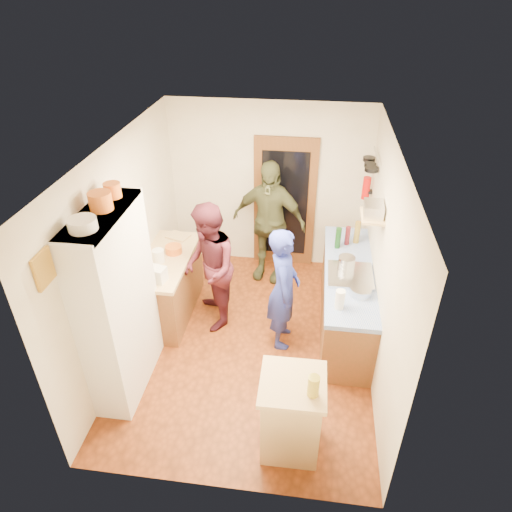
% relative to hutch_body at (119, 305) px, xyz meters
% --- Properties ---
extents(floor, '(3.00, 4.00, 0.02)m').
position_rel_hutch_body_xyz_m(floor, '(1.30, 0.80, -1.11)').
color(floor, brown).
rests_on(floor, ground).
extents(ceiling, '(3.00, 4.00, 0.02)m').
position_rel_hutch_body_xyz_m(ceiling, '(1.30, 0.80, 1.51)').
color(ceiling, silver).
rests_on(ceiling, ground).
extents(wall_back, '(3.00, 0.02, 2.60)m').
position_rel_hutch_body_xyz_m(wall_back, '(1.30, 2.81, 0.20)').
color(wall_back, beige).
rests_on(wall_back, ground).
extents(wall_front, '(3.00, 0.02, 2.60)m').
position_rel_hutch_body_xyz_m(wall_front, '(1.30, -1.21, 0.20)').
color(wall_front, beige).
rests_on(wall_front, ground).
extents(wall_left, '(0.02, 4.00, 2.60)m').
position_rel_hutch_body_xyz_m(wall_left, '(-0.21, 0.80, 0.20)').
color(wall_left, beige).
rests_on(wall_left, ground).
extents(wall_right, '(0.02, 4.00, 2.60)m').
position_rel_hutch_body_xyz_m(wall_right, '(2.81, 0.80, 0.20)').
color(wall_right, beige).
rests_on(wall_right, ground).
extents(door_frame, '(0.95, 0.06, 2.10)m').
position_rel_hutch_body_xyz_m(door_frame, '(1.55, 2.77, -0.05)').
color(door_frame, brown).
rests_on(door_frame, ground).
extents(door_glass, '(0.70, 0.02, 1.70)m').
position_rel_hutch_body_xyz_m(door_glass, '(1.55, 2.74, -0.05)').
color(door_glass, black).
rests_on(door_glass, door_frame).
extents(hutch_body, '(0.40, 1.20, 2.20)m').
position_rel_hutch_body_xyz_m(hutch_body, '(0.00, 0.00, 0.00)').
color(hutch_body, white).
rests_on(hutch_body, ground).
extents(hutch_top_shelf, '(0.40, 1.14, 0.04)m').
position_rel_hutch_body_xyz_m(hutch_top_shelf, '(0.00, 0.00, 1.08)').
color(hutch_top_shelf, white).
rests_on(hutch_top_shelf, hutch_body).
extents(plate_stack, '(0.25, 0.25, 0.11)m').
position_rel_hutch_body_xyz_m(plate_stack, '(0.00, -0.33, 1.15)').
color(plate_stack, white).
rests_on(plate_stack, hutch_top_shelf).
extents(orange_pot_a, '(0.22, 0.22, 0.18)m').
position_rel_hutch_body_xyz_m(orange_pot_a, '(0.00, 0.06, 1.19)').
color(orange_pot_a, orange).
rests_on(orange_pot_a, hutch_top_shelf).
extents(orange_pot_b, '(0.17, 0.17, 0.15)m').
position_rel_hutch_body_xyz_m(orange_pot_b, '(0.00, 0.34, 1.17)').
color(orange_pot_b, orange).
rests_on(orange_pot_b, hutch_top_shelf).
extents(left_counter_base, '(0.60, 1.40, 0.85)m').
position_rel_hutch_body_xyz_m(left_counter_base, '(0.10, 1.25, -0.68)').
color(left_counter_base, brown).
rests_on(left_counter_base, ground).
extents(left_counter_top, '(0.64, 1.44, 0.05)m').
position_rel_hutch_body_xyz_m(left_counter_top, '(0.10, 1.25, -0.23)').
color(left_counter_top, tan).
rests_on(left_counter_top, left_counter_base).
extents(toaster, '(0.28, 0.21, 0.18)m').
position_rel_hutch_body_xyz_m(toaster, '(0.15, 0.76, -0.11)').
color(toaster, white).
rests_on(toaster, left_counter_top).
extents(kettle, '(0.18, 0.18, 0.17)m').
position_rel_hutch_body_xyz_m(kettle, '(0.05, 1.16, -0.11)').
color(kettle, white).
rests_on(kettle, left_counter_top).
extents(orange_bowl, '(0.26, 0.26, 0.10)m').
position_rel_hutch_body_xyz_m(orange_bowl, '(0.18, 1.40, -0.15)').
color(orange_bowl, orange).
rests_on(orange_bowl, left_counter_top).
extents(chopping_board, '(0.36, 0.31, 0.02)m').
position_rel_hutch_body_xyz_m(chopping_board, '(0.12, 1.81, -0.19)').
color(chopping_board, tan).
rests_on(chopping_board, left_counter_top).
extents(right_counter_base, '(0.60, 2.20, 0.84)m').
position_rel_hutch_body_xyz_m(right_counter_base, '(2.50, 1.30, -0.68)').
color(right_counter_base, brown).
rests_on(right_counter_base, ground).
extents(right_counter_top, '(0.62, 2.22, 0.06)m').
position_rel_hutch_body_xyz_m(right_counter_top, '(2.50, 1.30, -0.23)').
color(right_counter_top, blue).
rests_on(right_counter_top, right_counter_base).
extents(hob, '(0.55, 0.58, 0.04)m').
position_rel_hutch_body_xyz_m(hob, '(2.50, 1.15, -0.18)').
color(hob, silver).
rests_on(hob, right_counter_top).
extents(pot_on_hob, '(0.21, 0.21, 0.14)m').
position_rel_hutch_body_xyz_m(pot_on_hob, '(2.45, 1.31, -0.09)').
color(pot_on_hob, silver).
rests_on(pot_on_hob, hob).
extents(bottle_a, '(0.09, 0.09, 0.30)m').
position_rel_hutch_body_xyz_m(bottle_a, '(2.35, 1.82, -0.05)').
color(bottle_a, '#143F14').
rests_on(bottle_a, right_counter_top).
extents(bottle_b, '(0.08, 0.08, 0.27)m').
position_rel_hutch_body_xyz_m(bottle_b, '(2.48, 1.93, -0.06)').
color(bottle_b, '#591419').
rests_on(bottle_b, right_counter_top).
extents(bottle_c, '(0.09, 0.09, 0.32)m').
position_rel_hutch_body_xyz_m(bottle_c, '(2.61, 2.00, -0.04)').
color(bottle_c, olive).
rests_on(bottle_c, right_counter_top).
extents(paper_towel, '(0.14, 0.14, 0.23)m').
position_rel_hutch_body_xyz_m(paper_towel, '(2.35, 0.52, -0.08)').
color(paper_towel, white).
rests_on(paper_towel, right_counter_top).
extents(mixing_bowl, '(0.25, 0.25, 0.10)m').
position_rel_hutch_body_xyz_m(mixing_bowl, '(2.60, 0.79, -0.15)').
color(mixing_bowl, silver).
rests_on(mixing_bowl, right_counter_top).
extents(island_base, '(0.56, 0.56, 0.86)m').
position_rel_hutch_body_xyz_m(island_base, '(1.91, -0.65, -0.67)').
color(island_base, tan).
rests_on(island_base, ground).
extents(island_top, '(0.63, 0.63, 0.05)m').
position_rel_hutch_body_xyz_m(island_top, '(1.91, -0.65, -0.22)').
color(island_top, tan).
rests_on(island_top, island_base).
extents(cutting_board, '(0.35, 0.28, 0.02)m').
position_rel_hutch_body_xyz_m(cutting_board, '(1.86, -0.60, -0.21)').
color(cutting_board, white).
rests_on(cutting_board, island_top).
extents(oil_jar, '(0.11, 0.11, 0.21)m').
position_rel_hutch_body_xyz_m(oil_jar, '(2.09, -0.77, -0.08)').
color(oil_jar, '#AD9E2D').
rests_on(oil_jar, island_top).
extents(pan_rail, '(0.02, 0.65, 0.02)m').
position_rel_hutch_body_xyz_m(pan_rail, '(2.76, 2.33, 0.95)').
color(pan_rail, silver).
rests_on(pan_rail, wall_right).
extents(pan_hang_a, '(0.18, 0.18, 0.05)m').
position_rel_hutch_body_xyz_m(pan_hang_a, '(2.70, 2.15, 0.82)').
color(pan_hang_a, black).
rests_on(pan_hang_a, pan_rail).
extents(pan_hang_b, '(0.16, 0.16, 0.05)m').
position_rel_hutch_body_xyz_m(pan_hang_b, '(2.70, 2.35, 0.80)').
color(pan_hang_b, black).
rests_on(pan_hang_b, pan_rail).
extents(pan_hang_c, '(0.17, 0.17, 0.05)m').
position_rel_hutch_body_xyz_m(pan_hang_c, '(2.70, 2.55, 0.81)').
color(pan_hang_c, black).
rests_on(pan_hang_c, pan_rail).
extents(wall_shelf, '(0.26, 0.42, 0.03)m').
position_rel_hutch_body_xyz_m(wall_shelf, '(2.67, 1.25, 0.60)').
color(wall_shelf, tan).
rests_on(wall_shelf, wall_right).
extents(radio, '(0.23, 0.31, 0.15)m').
position_rel_hutch_body_xyz_m(radio, '(2.67, 1.25, 0.69)').
color(radio, silver).
rests_on(radio, wall_shelf).
extents(ext_bracket, '(0.06, 0.10, 0.04)m').
position_rel_hutch_body_xyz_m(ext_bracket, '(2.77, 2.50, 0.35)').
color(ext_bracket, black).
rests_on(ext_bracket, wall_right).
extents(fire_extinguisher, '(0.11, 0.11, 0.32)m').
position_rel_hutch_body_xyz_m(fire_extinguisher, '(2.71, 2.50, 0.40)').
color(fire_extinguisher, red).
rests_on(fire_extinguisher, wall_right).
extents(picture_frame, '(0.03, 0.25, 0.30)m').
position_rel_hutch_body_xyz_m(picture_frame, '(-0.18, -0.75, 0.95)').
color(picture_frame, gold).
rests_on(picture_frame, wall_left).
extents(person_hob, '(0.43, 0.62, 1.64)m').
position_rel_hutch_body_xyz_m(person_hob, '(1.73, 0.87, -0.28)').
color(person_hob, '#26339B').
rests_on(person_hob, ground).
extents(person_left, '(0.91, 1.03, 1.76)m').
position_rel_hutch_body_xyz_m(person_left, '(0.73, 1.18, -0.22)').
color(person_left, '#471823').
rests_on(person_left, ground).
extents(person_back, '(1.19, 0.68, 1.90)m').
position_rel_hutch_body_xyz_m(person_back, '(1.37, 2.33, -0.15)').
color(person_back, '#3E4227').
rests_on(person_back, ground).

